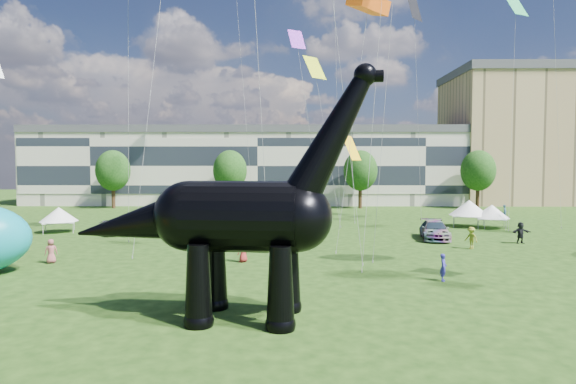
{
  "coord_description": "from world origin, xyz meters",
  "views": [
    {
      "loc": [
        -2.65,
        -20.68,
        6.59
      ],
      "look_at": [
        -2.82,
        8.0,
        5.0
      ],
      "focal_mm": 30.0,
      "sensor_mm": 36.0,
      "label": 1
    }
  ],
  "objects": [
    {
      "name": "gazebo_far",
      "position": [
        18.39,
        29.56,
        1.74
      ],
      "size": [
        4.56,
        4.56,
        2.48
      ],
      "rotation": [
        0.0,
        0.0,
        -0.35
      ],
      "color": "white",
      "rests_on": "ground"
    },
    {
      "name": "tree_mid_left",
      "position": [
        -12.0,
        53.0,
        6.29
      ],
      "size": [
        5.2,
        5.2,
        9.44
      ],
      "color": "#382314",
      "rests_on": "ground"
    },
    {
      "name": "apartment_block",
      "position": [
        40.0,
        65.0,
        11.0
      ],
      "size": [
        28.0,
        18.0,
        22.0
      ],
      "primitive_type": "cube",
      "color": "tan",
      "rests_on": "ground"
    },
    {
      "name": "gazebo_near",
      "position": [
        16.47,
        30.77,
        2.02
      ],
      "size": [
        5.26,
        5.26,
        2.87
      ],
      "rotation": [
        0.0,
        0.0,
        -0.34
      ],
      "color": "white",
      "rests_on": "ground"
    },
    {
      "name": "car_dark",
      "position": [
        10.18,
        21.99,
        0.82
      ],
      "size": [
        3.18,
        5.92,
        1.63
      ],
      "primitive_type": "imported",
      "rotation": [
        0.0,
        0.0,
        -0.17
      ],
      "color": "#595960",
      "rests_on": "ground"
    },
    {
      "name": "dinosaur_sculpture",
      "position": [
        -5.2,
        -0.19,
        4.22
      ],
      "size": [
        13.71,
        4.17,
        11.16
      ],
      "rotation": [
        0.0,
        0.0,
        -0.12
      ],
      "color": "black",
      "rests_on": "ground"
    },
    {
      "name": "visitors",
      "position": [
        0.69,
        19.26,
        0.86
      ],
      "size": [
        54.52,
        31.44,
        1.83
      ],
      "color": "#A25152",
      "rests_on": "ground"
    },
    {
      "name": "tree_mid_right",
      "position": [
        8.0,
        53.0,
        6.29
      ],
      "size": [
        5.2,
        5.2,
        9.44
      ],
      "color": "#382314",
      "rests_on": "ground"
    },
    {
      "name": "car_grey",
      "position": [
        -9.36,
        19.13,
        0.78
      ],
      "size": [
        4.86,
        2.04,
        1.56
      ],
      "primitive_type": "imported",
      "rotation": [
        0.0,
        0.0,
        1.65
      ],
      "color": "slate",
      "rests_on": "ground"
    },
    {
      "name": "ground",
      "position": [
        0.0,
        0.0,
        0.0
      ],
      "size": [
        220.0,
        220.0,
        0.0
      ],
      "primitive_type": "plane",
      "color": "#16330C",
      "rests_on": "ground"
    },
    {
      "name": "terrace_row",
      "position": [
        -8.0,
        62.0,
        6.0
      ],
      "size": [
        78.0,
        11.0,
        12.0
      ],
      "primitive_type": "cube",
      "color": "beige",
      "rests_on": "ground"
    },
    {
      "name": "car_silver",
      "position": [
        -19.91,
        24.72,
        0.71
      ],
      "size": [
        3.66,
        4.4,
        1.42
      ],
      "primitive_type": "imported",
      "rotation": [
        0.0,
        0.0,
        0.57
      ],
      "color": "#A3A3A8",
      "rests_on": "ground"
    },
    {
      "name": "tree_far_left",
      "position": [
        -30.0,
        53.0,
        6.29
      ],
      "size": [
        5.2,
        5.2,
        9.44
      ],
      "color": "#382314",
      "rests_on": "ground"
    },
    {
      "name": "car_white",
      "position": [
        -7.39,
        28.47,
        0.8
      ],
      "size": [
        6.17,
        3.84,
        1.59
      ],
      "primitive_type": "imported",
      "rotation": [
        0.0,
        0.0,
        1.79
      ],
      "color": "silver",
      "rests_on": "ground"
    },
    {
      "name": "gazebo_left",
      "position": [
        -25.51,
        26.29,
        1.75
      ],
      "size": [
        4.64,
        4.64,
        2.49
      ],
      "rotation": [
        0.0,
        0.0,
        0.38
      ],
      "color": "white",
      "rests_on": "ground"
    },
    {
      "name": "tree_far_right",
      "position": [
        26.0,
        53.0,
        6.29
      ],
      "size": [
        5.2,
        5.2,
        9.44
      ],
      "color": "#382314",
      "rests_on": "ground"
    }
  ]
}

